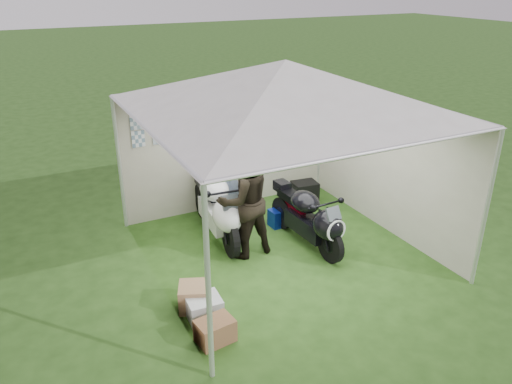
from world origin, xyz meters
TOP-DOWN VIEW (x-y plane):
  - ground at (0.00, 0.00)m, footprint 80.00×80.00m
  - canopy_tent at (-0.00, 0.03)m, footprint 5.66×5.66m
  - motorcycle_white at (-0.72, 0.87)m, footprint 0.58×2.12m
  - motorcycle_black at (0.49, -0.04)m, footprint 0.48×1.88m
  - paddock_stand at (0.44, 0.81)m, footprint 0.42×0.28m
  - person_dark_jacket at (-0.55, 0.23)m, footprint 0.95×0.77m
  - person_blue_jacket at (-0.40, 1.17)m, footprint 0.62×0.77m
  - equipment_box at (1.27, 1.36)m, footprint 0.49×0.41m
  - crate_0 at (-1.71, -1.03)m, footprint 0.45×0.36m
  - crate_1 at (-1.75, -0.76)m, footprint 0.50×0.50m
  - crate_2 at (-1.61, -0.86)m, footprint 0.33×0.28m
  - crate_3 at (-1.75, -1.49)m, footprint 0.48×0.37m

SIDE VIEW (x-z plane):
  - ground at x=0.00m, z-range 0.00..0.00m
  - crate_2 at x=-1.61m, z-range 0.00..0.23m
  - crate_0 at x=-1.71m, z-range 0.00..0.29m
  - crate_3 at x=-1.75m, z-range 0.00..0.29m
  - paddock_stand at x=0.44m, z-range 0.00..0.31m
  - crate_1 at x=-1.75m, z-range 0.00..0.34m
  - equipment_box at x=1.27m, z-range 0.00..0.46m
  - motorcycle_black at x=0.49m, z-range 0.05..0.98m
  - motorcycle_white at x=-0.72m, z-range 0.06..1.10m
  - person_dark_jacket at x=-0.55m, z-range 0.00..1.84m
  - person_blue_jacket at x=-0.40m, z-range 0.00..1.84m
  - canopy_tent at x=0.00m, z-range 1.08..4.08m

